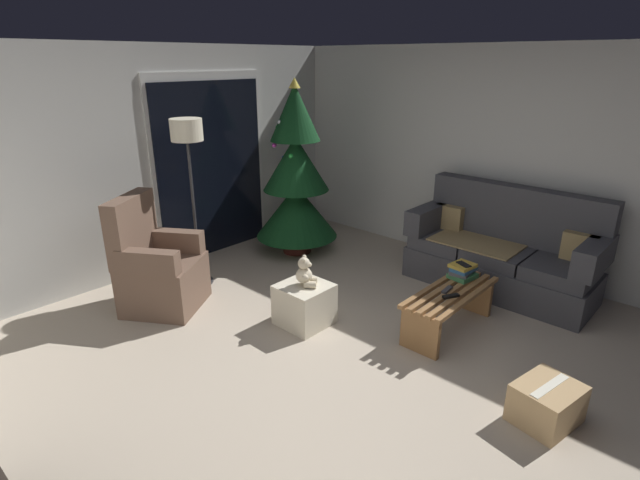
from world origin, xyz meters
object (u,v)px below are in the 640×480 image
object	(u,v)px
remote_graphite	(447,290)
armchair	(158,269)
couch	(503,253)
ottoman	(304,304)
cell_phone	(464,264)
cardboard_box_taped_mid_floor	(547,403)
coffee_table	(450,304)
book_stack	(463,271)
remote_black	(451,296)
christmas_tree	(296,180)
teddy_bear_cream	(305,273)
floor_lamp	(188,147)

from	to	relation	value
remote_graphite	armchair	world-z (taller)	armchair
couch	ottoman	size ratio (longest dim) A/B	4.41
couch	cell_phone	bearing A→B (deg)	179.29
remote_graphite	cardboard_box_taped_mid_floor	distance (m)	1.29
cardboard_box_taped_mid_floor	coffee_table	bearing A→B (deg)	59.68
couch	cell_phone	xyz separation A→B (m)	(-0.89, 0.01, 0.14)
book_stack	cardboard_box_taped_mid_floor	size ratio (longest dim) A/B	0.53
remote_black	armchair	xyz separation A→B (m)	(-1.40, 2.41, -0.01)
cell_phone	ottoman	distance (m)	1.53
christmas_tree	cardboard_box_taped_mid_floor	size ratio (longest dim) A/B	4.38
ottoman	book_stack	bearing A→B (deg)	-41.76
remote_graphite	christmas_tree	size ratio (longest dim) A/B	0.07
armchair	cardboard_box_taped_mid_floor	world-z (taller)	armchair
ottoman	armchair	bearing A→B (deg)	119.17
teddy_bear_cream	cell_phone	bearing A→B (deg)	-42.36
couch	cell_phone	distance (m)	0.90
couch	cardboard_box_taped_mid_floor	bearing A→B (deg)	-148.37
remote_black	christmas_tree	bearing A→B (deg)	-166.59
coffee_table	book_stack	size ratio (longest dim) A/B	4.23
coffee_table	remote_graphite	distance (m)	0.15
floor_lamp	ottoman	xyz separation A→B (m)	(0.15, -1.47, -1.31)
book_stack	floor_lamp	distance (m)	2.96
book_stack	floor_lamp	size ratio (longest dim) A/B	0.15
ottoman	christmas_tree	bearing A→B (deg)	47.16
floor_lamp	cardboard_box_taped_mid_floor	xyz separation A→B (m)	(0.31, -3.61, -1.36)
couch	remote_black	distance (m)	1.31
cell_phone	christmas_tree	distance (m)	2.38
book_stack	christmas_tree	distance (m)	2.39
ottoman	remote_graphite	bearing A→B (deg)	-53.13
couch	ottoman	xyz separation A→B (m)	(-1.98, 1.02, -0.20)
couch	book_stack	distance (m)	0.87
cell_phone	cardboard_box_taped_mid_floor	world-z (taller)	cell_phone
couch	christmas_tree	size ratio (longest dim) A/B	0.91
couch	remote_graphite	world-z (taller)	couch
remote_black	floor_lamp	xyz separation A→B (m)	(-0.83, 2.59, 1.10)
floor_lamp	ottoman	distance (m)	1.98
book_stack	cardboard_box_taped_mid_floor	xyz separation A→B (m)	(-0.95, -1.14, -0.32)
coffee_table	armchair	size ratio (longest dim) A/B	0.97
remote_graphite	cell_phone	xyz separation A→B (m)	(0.33, 0.02, 0.14)
couch	remote_graphite	size ratio (longest dim) A/B	12.45
teddy_bear_cream	ottoman	bearing A→B (deg)	127.29
book_stack	christmas_tree	size ratio (longest dim) A/B	0.12
cell_phone	ottoman	world-z (taller)	cell_phone
remote_black	book_stack	distance (m)	0.45
remote_graphite	christmas_tree	distance (m)	2.47
coffee_table	cell_phone	world-z (taller)	cell_phone
ottoman	cardboard_box_taped_mid_floor	size ratio (longest dim) A/B	0.90
christmas_tree	floor_lamp	world-z (taller)	christmas_tree
remote_graphite	cell_phone	distance (m)	0.36
couch	ottoman	bearing A→B (deg)	152.91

